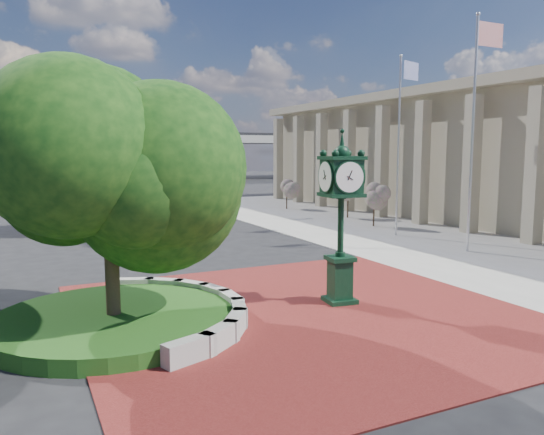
{
  "coord_description": "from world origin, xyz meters",
  "views": [
    {
      "loc": [
        -7.02,
        -13.61,
        4.52
      ],
      "look_at": [
        0.22,
        1.5,
        2.43
      ],
      "focal_mm": 35.0,
      "sensor_mm": 36.0,
      "label": 1
    }
  ],
  "objects_px": {
    "parked_car": "(153,193)",
    "flagpole_b": "(398,145)",
    "post_clock": "(341,211)",
    "street_lamp_near": "(172,145)",
    "street_lamp_far": "(74,145)",
    "flagpole_a": "(473,132)"
  },
  "relations": [
    {
      "from": "parked_car",
      "to": "flagpole_b",
      "type": "height_order",
      "value": "flagpole_b"
    },
    {
      "from": "post_clock",
      "to": "flagpole_b",
      "type": "height_order",
      "value": "flagpole_b"
    },
    {
      "from": "flagpole_b",
      "to": "street_lamp_near",
      "type": "height_order",
      "value": "flagpole_b"
    },
    {
      "from": "flagpole_b",
      "to": "street_lamp_far",
      "type": "xyz_separation_m",
      "value": [
        -13.29,
        31.33,
        0.25
      ]
    },
    {
      "from": "parked_car",
      "to": "flagpole_b",
      "type": "distance_m",
      "value": 27.85
    },
    {
      "from": "post_clock",
      "to": "street_lamp_near",
      "type": "bearing_deg",
      "value": 84.76
    },
    {
      "from": "post_clock",
      "to": "flagpole_a",
      "type": "distance_m",
      "value": 10.93
    },
    {
      "from": "flagpole_b",
      "to": "street_lamp_far",
      "type": "distance_m",
      "value": 34.03
    },
    {
      "from": "parked_car",
      "to": "street_lamp_near",
      "type": "bearing_deg",
      "value": -95.23
    },
    {
      "from": "parked_car",
      "to": "street_lamp_near",
      "type": "relative_size",
      "value": 0.46
    },
    {
      "from": "parked_car",
      "to": "street_lamp_near",
      "type": "xyz_separation_m",
      "value": [
        -0.18,
        -7.94,
        4.36
      ]
    },
    {
      "from": "post_clock",
      "to": "parked_car",
      "type": "xyz_separation_m",
      "value": [
        2.77,
        36.16,
        -2.12
      ]
    },
    {
      "from": "post_clock",
      "to": "street_lamp_far",
      "type": "height_order",
      "value": "street_lamp_far"
    },
    {
      "from": "flagpole_a",
      "to": "street_lamp_far",
      "type": "bearing_deg",
      "value": 109.94
    },
    {
      "from": "flagpole_a",
      "to": "post_clock",
      "type": "bearing_deg",
      "value": -155.5
    },
    {
      "from": "post_clock",
      "to": "parked_car",
      "type": "bearing_deg",
      "value": 85.62
    },
    {
      "from": "parked_car",
      "to": "flagpole_a",
      "type": "bearing_deg",
      "value": -81.68
    },
    {
      "from": "parked_car",
      "to": "flagpole_a",
      "type": "distance_m",
      "value": 32.83
    },
    {
      "from": "parked_car",
      "to": "flagpole_b",
      "type": "relative_size",
      "value": 0.42
    },
    {
      "from": "post_clock",
      "to": "flagpole_b",
      "type": "bearing_deg",
      "value": 44.37
    },
    {
      "from": "flagpole_a",
      "to": "street_lamp_near",
      "type": "height_order",
      "value": "flagpole_a"
    },
    {
      "from": "parked_car",
      "to": "street_lamp_far",
      "type": "distance_m",
      "value": 9.05
    }
  ]
}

